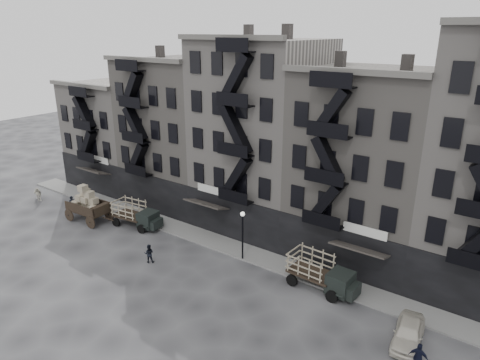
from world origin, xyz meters
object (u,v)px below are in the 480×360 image
Objects in this scene: pedestrian_mid at (149,254)px; policeman at (418,358)px; horse at (36,193)px; car_east at (408,333)px; wagon at (87,200)px; pedestrian_west at (72,205)px; stake_truck_west at (136,213)px; stake_truck_east at (321,271)px.

policeman is at bearing 142.65° from pedestrian_mid.
car_east is (39.56, 0.58, -0.12)m from horse.
wagon is at bearing -49.83° from pedestrian_mid.
car_east is at bearing -63.25° from policeman.
wagon is 2.41× the size of pedestrian_west.
stake_truck_west is 26.81m from policeman.
horse is 39.56m from car_east.
horse is at bearing -179.39° from stake_truck_west.
policeman is (26.59, -3.36, -0.53)m from stake_truck_west.
car_east is (30.45, 0.48, -1.41)m from wagon.
car_east is 19.73m from pedestrian_mid.
wagon is 11.16m from pedestrian_mid.
stake_truck_west is at bearing -40.65° from pedestrian_west.
horse is 6.41m from pedestrian_west.
pedestrian_west is 1.05× the size of policeman.
stake_truck_east is at bearing 161.17° from pedestrian_mid.
stake_truck_west is 25.58m from car_east.
pedestrian_mid is 20.63m from policeman.
wagon reaches higher than pedestrian_mid.
stake_truck_east reaches higher than policeman.
policeman is at bearing -69.45° from car_east.
pedestrian_west is at bearing -174.32° from stake_truck_west.
wagon reaches higher than policeman.
pedestrian_mid is 0.89× the size of policeman.
wagon is 2.94m from pedestrian_west.
horse reaches higher than pedestrian_mid.
car_east is 2.26× the size of policeman.
wagon reaches higher than horse.
pedestrian_west is at bearing -48.05° from pedestrian_mid.
pedestrian_west is (-26.39, -2.50, -0.55)m from stake_truck_east.
horse is at bearing 128.10° from pedestrian_west.
car_east is 2.56× the size of pedestrian_mid.
horse is 0.47× the size of car_east.
stake_truck_east is 2.97× the size of policeman.
horse is 1.21× the size of pedestrian_mid.
wagon reaches higher than stake_truck_west.
policeman is (34.21, -1.62, -0.04)m from pedestrian_west.
stake_truck_west is at bearing -72.26° from pedestrian_mid.
car_east is at bearing -10.22° from stake_truck_west.
stake_truck_west reaches higher than pedestrian_mid.
wagon is 1.11× the size of car_east.
pedestrian_west is (-7.62, -1.74, -0.49)m from stake_truck_west.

